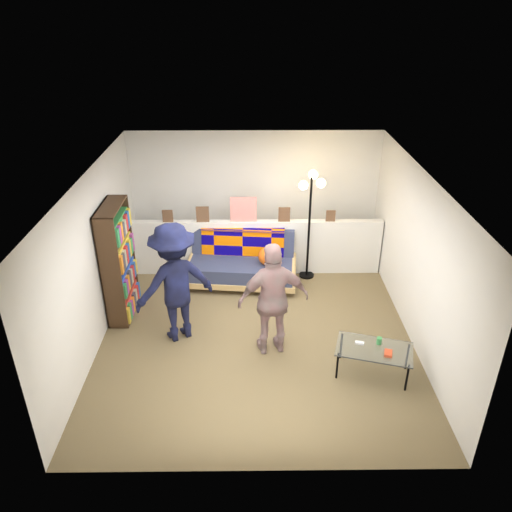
{
  "coord_description": "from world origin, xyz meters",
  "views": [
    {
      "loc": [
        -0.07,
        -6.12,
        4.46
      ],
      "look_at": [
        0.0,
        0.4,
        1.05
      ],
      "focal_mm": 35.0,
      "sensor_mm": 36.0,
      "label": 1
    }
  ],
  "objects_px": {
    "person_left": "(175,283)",
    "futon_sofa": "(243,263)",
    "coffee_table": "(375,350)",
    "person_right": "(273,300)",
    "bookshelf": "(118,265)",
    "floor_lamp": "(311,204)"
  },
  "relations": [
    {
      "from": "futon_sofa",
      "to": "person_right",
      "type": "height_order",
      "value": "person_right"
    },
    {
      "from": "bookshelf",
      "to": "person_right",
      "type": "bearing_deg",
      "value": -22.79
    },
    {
      "from": "coffee_table",
      "to": "person_right",
      "type": "height_order",
      "value": "person_right"
    },
    {
      "from": "bookshelf",
      "to": "person_left",
      "type": "bearing_deg",
      "value": -33.18
    },
    {
      "from": "bookshelf",
      "to": "futon_sofa",
      "type": "bearing_deg",
      "value": 26.24
    },
    {
      "from": "bookshelf",
      "to": "person_right",
      "type": "relative_size",
      "value": 1.09
    },
    {
      "from": "person_left",
      "to": "futon_sofa",
      "type": "bearing_deg",
      "value": -150.15
    },
    {
      "from": "futon_sofa",
      "to": "floor_lamp",
      "type": "xyz_separation_m",
      "value": [
        1.15,
        0.23,
        0.99
      ]
    },
    {
      "from": "futon_sofa",
      "to": "floor_lamp",
      "type": "distance_m",
      "value": 1.54
    },
    {
      "from": "bookshelf",
      "to": "floor_lamp",
      "type": "distance_m",
      "value": 3.27
    },
    {
      "from": "futon_sofa",
      "to": "coffee_table",
      "type": "bearing_deg",
      "value": -54.08
    },
    {
      "from": "bookshelf",
      "to": "coffee_table",
      "type": "xyz_separation_m",
      "value": [
        3.61,
        -1.49,
        -0.46
      ]
    },
    {
      "from": "futon_sofa",
      "to": "bookshelf",
      "type": "xyz_separation_m",
      "value": [
        -1.86,
        -0.92,
        0.47
      ]
    },
    {
      "from": "bookshelf",
      "to": "person_left",
      "type": "relative_size",
      "value": 1.01
    },
    {
      "from": "futon_sofa",
      "to": "person_left",
      "type": "relative_size",
      "value": 1.09
    },
    {
      "from": "coffee_table",
      "to": "floor_lamp",
      "type": "relative_size",
      "value": 0.56
    },
    {
      "from": "floor_lamp",
      "to": "person_left",
      "type": "xyz_separation_m",
      "value": [
        -2.08,
        -1.76,
        -0.47
      ]
    },
    {
      "from": "floor_lamp",
      "to": "person_right",
      "type": "relative_size",
      "value": 1.16
    },
    {
      "from": "coffee_table",
      "to": "person_right",
      "type": "bearing_deg",
      "value": 158.06
    },
    {
      "from": "futon_sofa",
      "to": "coffee_table",
      "type": "distance_m",
      "value": 2.98
    },
    {
      "from": "person_left",
      "to": "coffee_table",
      "type": "bearing_deg",
      "value": 132.73
    },
    {
      "from": "futon_sofa",
      "to": "bookshelf",
      "type": "relative_size",
      "value": 1.08
    }
  ]
}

